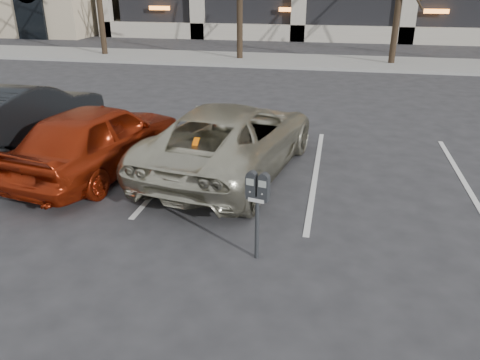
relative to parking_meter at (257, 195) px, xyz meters
The scene contains 7 objects.
ground 1.58m from the parking_meter, 127.92° to the left, with size 140.00×140.00×0.00m, color #28282B.
sidewalk 17.03m from the parking_meter, 92.59° to the left, with size 80.00×4.00×0.12m, color gray.
stall_lines 4.05m from the parking_meter, 123.42° to the left, with size 16.90×5.20×0.00m.
parking_meter is the anchor object (origin of this frame).
suv_silver 3.27m from the parking_meter, 108.69° to the left, with size 3.08×5.26×1.38m.
car_red 4.36m from the parking_meter, 144.90° to the left, with size 1.67×4.14×1.41m, color #99260D.
car_dark 6.46m from the parking_meter, 152.91° to the left, with size 1.70×4.88×1.61m, color black.
Camera 1 is at (1.67, -6.46, 3.54)m, focal length 35.00 mm.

